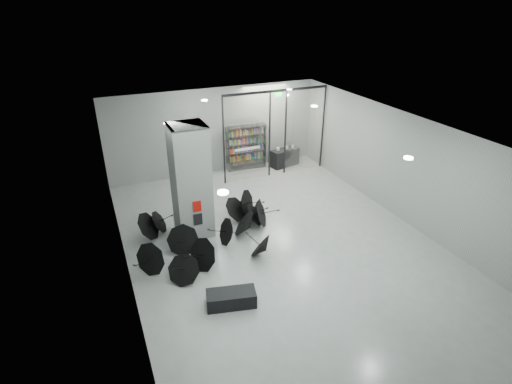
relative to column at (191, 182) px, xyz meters
name	(u,v)px	position (x,y,z in m)	size (l,w,h in m)	color
room	(284,168)	(2.50, -2.00, 0.84)	(14.00, 14.02, 4.01)	gray
column	(191,182)	(0.00, 0.00, 0.00)	(1.20, 1.20, 4.00)	slate
fire_cabinet	(197,206)	(0.00, -0.62, -0.65)	(0.28, 0.04, 0.38)	#A50A07
info_panel	(198,219)	(0.00, -0.62, -1.15)	(0.30, 0.03, 0.42)	black
exit_sign	(279,95)	(4.90, 3.30, 1.82)	(0.30, 0.06, 0.15)	#0CE533
glass_partition	(276,130)	(4.89, 3.50, 0.18)	(5.06, 0.08, 4.00)	silver
bench	(231,298)	(-0.09, -4.09, -1.78)	(1.35, 0.58, 0.43)	black
bookshelf	(246,147)	(3.96, 4.75, -0.93)	(1.95, 0.39, 2.15)	black
shop_counter	(285,157)	(5.82, 4.28, -1.57)	(1.44, 0.58, 0.87)	black
umbrella_cluster	(216,232)	(0.56, -0.81, -1.68)	(5.53, 4.36, 1.32)	black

